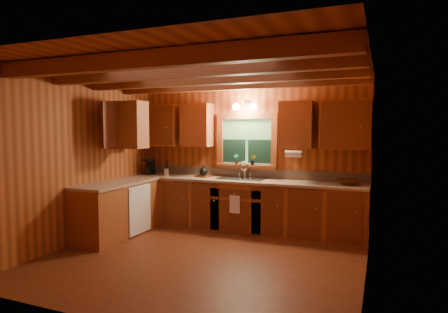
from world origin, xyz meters
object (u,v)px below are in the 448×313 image
Objects in this scene: coffee_maker at (149,167)px; cutting_board at (203,176)px; wicker_basket at (348,182)px; sink at (242,182)px.

cutting_board is at bearing 14.88° from coffee_maker.
wicker_basket reaches higher than cutting_board.
sink is at bearing -179.23° from wicker_basket.
wicker_basket is (3.65, 0.03, -0.11)m from coffee_maker.
cutting_board is at bearing 179.59° from wicker_basket.
sink is at bearing 12.67° from coffee_maker.
cutting_board is 2.52m from wicker_basket.
coffee_maker is (-1.88, -0.00, 0.19)m from sink.
coffee_maker is at bearing -159.93° from cutting_board.
sink is 2.95× the size of cutting_board.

